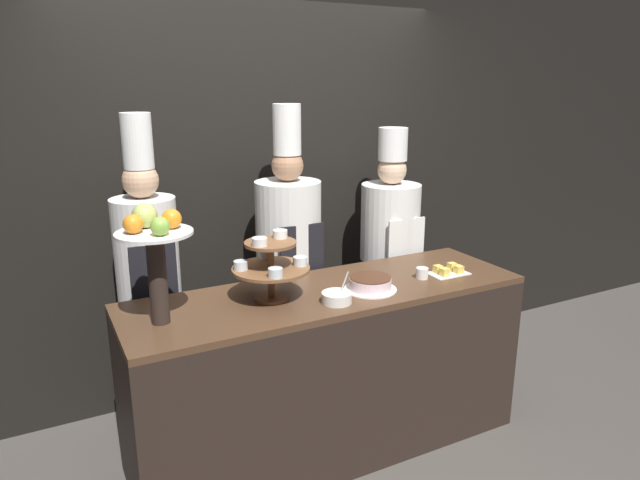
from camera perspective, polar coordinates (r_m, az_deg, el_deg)
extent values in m
plane|color=#47423D|center=(3.26, 3.78, -22.67)|extent=(14.00, 14.00, 0.00)
cube|color=black|center=(3.76, -5.99, 6.05)|extent=(10.00, 0.06, 2.80)
cube|color=black|center=(3.25, 0.84, -13.14)|extent=(2.17, 0.66, 0.91)
cube|color=#4C3321|center=(3.05, 0.87, -5.30)|extent=(2.17, 0.66, 0.03)
cylinder|color=brown|center=(2.92, -4.86, -5.76)|extent=(0.18, 0.18, 0.02)
cylinder|color=brown|center=(2.87, -4.93, -3.09)|extent=(0.04, 0.04, 0.30)
cylinder|color=brown|center=(2.87, -4.93, -2.91)|extent=(0.39, 0.39, 0.02)
cylinder|color=brown|center=(2.83, -5.00, -0.33)|extent=(0.26, 0.26, 0.02)
cylinder|color=silver|center=(2.88, -2.00, -2.12)|extent=(0.07, 0.07, 0.04)
cylinder|color=beige|center=(2.89, -2.00, -2.25)|extent=(0.06, 0.06, 0.03)
cylinder|color=silver|center=(3.00, -5.37, -1.47)|extent=(0.07, 0.07, 0.04)
cylinder|color=gold|center=(3.00, -5.37, -1.59)|extent=(0.06, 0.06, 0.03)
cylinder|color=silver|center=(2.84, -7.93, -2.53)|extent=(0.07, 0.07, 0.04)
cylinder|color=green|center=(2.85, -7.93, -2.66)|extent=(0.06, 0.06, 0.03)
cylinder|color=silver|center=(2.72, -4.48, -3.27)|extent=(0.07, 0.07, 0.04)
cylinder|color=red|center=(2.72, -4.48, -3.41)|extent=(0.06, 0.06, 0.03)
cylinder|color=white|center=(2.89, -4.01, 0.60)|extent=(0.07, 0.07, 0.04)
cylinder|color=white|center=(2.76, -6.06, -0.18)|extent=(0.07, 0.07, 0.04)
cylinder|color=#2D231E|center=(2.67, -15.91, -3.82)|extent=(0.08, 0.08, 0.42)
cylinder|color=white|center=(2.61, -16.26, 0.67)|extent=(0.34, 0.34, 0.01)
sphere|color=orange|center=(2.63, -14.63, 2.07)|extent=(0.09, 0.09, 0.09)
sphere|color=#ADC160|center=(2.67, -17.14, 2.35)|extent=(0.11, 0.11, 0.11)
sphere|color=orange|center=(2.59, -18.20, 1.52)|extent=(0.09, 0.09, 0.09)
sphere|color=#84B742|center=(2.52, -15.71, 1.33)|extent=(0.08, 0.08, 0.08)
cylinder|color=white|center=(3.05, 5.04, -4.93)|extent=(0.28, 0.28, 0.01)
cylinder|color=silver|center=(3.04, 5.06, -4.34)|extent=(0.22, 0.22, 0.06)
cylinder|color=#472819|center=(3.02, 5.07, -3.76)|extent=(0.22, 0.22, 0.01)
cylinder|color=white|center=(3.25, 10.17, -3.28)|extent=(0.07, 0.07, 0.06)
cube|color=white|center=(3.36, 12.68, -3.28)|extent=(0.23, 0.14, 0.01)
cube|color=#EFCC56|center=(3.30, 12.34, -3.15)|extent=(0.04, 0.04, 0.04)
cube|color=#EFCC56|center=(3.37, 13.69, -2.87)|extent=(0.04, 0.04, 0.04)
cube|color=#EFCC56|center=(3.34, 11.72, -2.88)|extent=(0.04, 0.04, 0.04)
cube|color=#EFCC56|center=(3.41, 13.06, -2.61)|extent=(0.04, 0.04, 0.04)
cylinder|color=white|center=(2.86, 1.68, -5.78)|extent=(0.15, 0.15, 0.05)
cylinder|color=#BCBCC1|center=(2.85, 2.43, -4.29)|extent=(0.05, 0.01, 0.11)
cube|color=#38332D|center=(3.50, -16.04, -12.13)|extent=(0.26, 0.14, 0.85)
cylinder|color=silver|center=(3.24, -16.97, -0.91)|extent=(0.34, 0.34, 0.57)
cube|color=black|center=(3.12, -16.23, -3.67)|extent=(0.24, 0.01, 0.36)
sphere|color=tan|center=(3.15, -17.52, 5.71)|extent=(0.19, 0.19, 0.19)
cylinder|color=white|center=(3.13, -17.83, 9.41)|extent=(0.16, 0.16, 0.29)
cube|color=#28282D|center=(3.72, -3.01, -9.77)|extent=(0.30, 0.16, 0.85)
cylinder|color=silver|center=(3.48, -3.18, 1.04)|extent=(0.40, 0.40, 0.60)
cube|color=black|center=(3.34, -1.80, -1.66)|extent=(0.28, 0.01, 0.38)
sphere|color=#A37556|center=(3.40, -3.28, 7.46)|extent=(0.19, 0.19, 0.19)
cylinder|color=white|center=(3.37, -3.33, 10.97)|extent=(0.17, 0.17, 0.29)
cube|color=#38332D|center=(4.06, 6.72, -7.59)|extent=(0.30, 0.16, 0.85)
cylinder|color=white|center=(3.84, 7.04, 1.80)|extent=(0.39, 0.39, 0.51)
cube|color=white|center=(3.72, 8.61, -0.35)|extent=(0.28, 0.01, 0.33)
sphere|color=#DBB28E|center=(3.77, 7.22, 6.96)|extent=(0.19, 0.19, 0.19)
cylinder|color=white|center=(3.75, 7.30, 9.49)|extent=(0.19, 0.19, 0.21)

